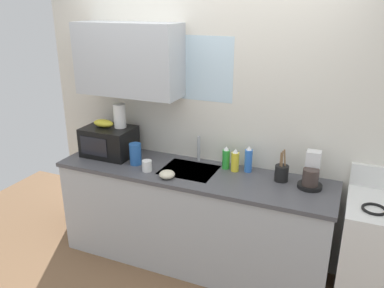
{
  "coord_description": "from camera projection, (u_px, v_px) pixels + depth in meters",
  "views": [
    {
      "loc": [
        1.2,
        -2.79,
        2.27
      ],
      "look_at": [
        0.0,
        0.0,
        1.15
      ],
      "focal_mm": 36.41,
      "sensor_mm": 36.0,
      "label": 1
    }
  ],
  "objects": [
    {
      "name": "kitchen_wall_assembly",
      "position": [
        193.0,
        109.0,
        3.47
      ],
      "size": [
        3.17,
        0.42,
        2.5
      ],
      "color": "silver",
      "rests_on": "ground"
    },
    {
      "name": "counter_unit",
      "position": [
        192.0,
        217.0,
        3.47
      ],
      "size": [
        2.4,
        0.63,
        0.9
      ],
      "color": "#B2B7BC",
      "rests_on": "ground"
    },
    {
      "name": "sink_faucet",
      "position": [
        199.0,
        149.0,
        3.5
      ],
      "size": [
        0.03,
        0.03,
        0.24
      ],
      "primitive_type": "cylinder",
      "color": "#B2B5BA",
      "rests_on": "counter_unit"
    },
    {
      "name": "stove_range",
      "position": [
        382.0,
        259.0,
        2.9
      ],
      "size": [
        0.6,
        0.6,
        1.08
      ],
      "color": "white",
      "rests_on": "ground"
    },
    {
      "name": "microwave",
      "position": [
        109.0,
        141.0,
        3.63
      ],
      "size": [
        0.46,
        0.35,
        0.27
      ],
      "color": "black",
      "rests_on": "counter_unit"
    },
    {
      "name": "banana_bunch",
      "position": [
        103.0,
        123.0,
        3.59
      ],
      "size": [
        0.2,
        0.11,
        0.07
      ],
      "primitive_type": "ellipsoid",
      "color": "gold",
      "rests_on": "microwave"
    },
    {
      "name": "paper_towel_roll",
      "position": [
        120.0,
        116.0,
        3.56
      ],
      "size": [
        0.11,
        0.11,
        0.22
      ],
      "primitive_type": "cylinder",
      "color": "white",
      "rests_on": "microwave"
    },
    {
      "name": "coffee_maker",
      "position": [
        311.0,
        174.0,
        3.02
      ],
      "size": [
        0.19,
        0.21,
        0.28
      ],
      "color": "black",
      "rests_on": "counter_unit"
    },
    {
      "name": "dish_soap_bottle_green",
      "position": [
        226.0,
        158.0,
        3.35
      ],
      "size": [
        0.06,
        0.06,
        0.2
      ],
      "color": "green",
      "rests_on": "counter_unit"
    },
    {
      "name": "dish_soap_bottle_yellow",
      "position": [
        235.0,
        161.0,
        3.3
      ],
      "size": [
        0.07,
        0.07,
        0.2
      ],
      "color": "yellow",
      "rests_on": "counter_unit"
    },
    {
      "name": "dish_soap_bottle_blue",
      "position": [
        248.0,
        160.0,
        3.28
      ],
      "size": [
        0.06,
        0.06,
        0.23
      ],
      "color": "blue",
      "rests_on": "counter_unit"
    },
    {
      "name": "cereal_canister",
      "position": [
        135.0,
        154.0,
        3.44
      ],
      "size": [
        0.1,
        0.1,
        0.19
      ],
      "primitive_type": "cylinder",
      "color": "#2659A5",
      "rests_on": "counter_unit"
    },
    {
      "name": "mug_white",
      "position": [
        147.0,
        166.0,
        3.31
      ],
      "size": [
        0.08,
        0.08,
        0.09
      ],
      "primitive_type": "cylinder",
      "color": "white",
      "rests_on": "counter_unit"
    },
    {
      "name": "utensil_crock",
      "position": [
        282.0,
        173.0,
        3.13
      ],
      "size": [
        0.11,
        0.11,
        0.27
      ],
      "color": "black",
      "rests_on": "counter_unit"
    },
    {
      "name": "small_bowl",
      "position": [
        167.0,
        174.0,
        3.19
      ],
      "size": [
        0.13,
        0.13,
        0.06
      ],
      "primitive_type": "ellipsoid",
      "color": "beige",
      "rests_on": "counter_unit"
    }
  ]
}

